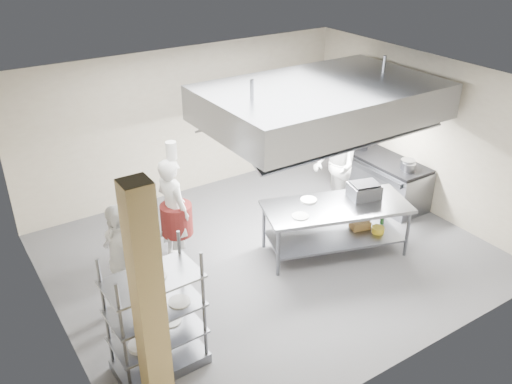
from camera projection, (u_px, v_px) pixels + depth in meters
floor at (270, 255)px, 9.34m from camera, size 7.00×7.00×0.00m
ceiling at (272, 85)px, 7.95m from camera, size 7.00×7.00×0.00m
wall_back at (187, 122)px, 10.87m from camera, size 7.00×0.00×7.00m
wall_left at (47, 242)px, 6.95m from camera, size 0.00×6.00×6.00m
wall_right at (422, 133)px, 10.34m from camera, size 0.00×6.00×6.00m
column at (149, 306)px, 5.83m from camera, size 0.30×0.30×3.00m
exhaust_hood at (321, 102)px, 9.15m from camera, size 4.00×2.50×0.60m
hood_strip_a at (278, 130)px, 8.87m from camera, size 1.60×0.12×0.04m
hood_strip_b at (359, 110)px, 9.74m from camera, size 1.60×0.12×0.04m
wall_shelf at (265, 108)px, 11.63m from camera, size 1.50×0.28×0.04m
island at (335, 228)px, 9.24m from camera, size 2.64×1.73×0.91m
island_worktop at (337, 207)px, 9.05m from camera, size 2.64×1.73×0.06m
island_undershelf at (334, 236)px, 9.31m from camera, size 2.42×1.58×0.04m
pass_rack at (156, 314)px, 6.68m from camera, size 1.17×0.71×1.73m
cooking_range at (381, 179)px, 11.01m from camera, size 0.80×2.00×0.84m
range_top at (383, 159)px, 10.80m from camera, size 0.78×1.96×0.06m
chef_head at (173, 211)px, 8.80m from camera, size 0.58×0.76×1.88m
chef_line at (335, 166)px, 10.27m from camera, size 1.02×1.14×1.95m
chef_plating at (122, 262)px, 7.56m from camera, size 0.55×1.11×1.83m
griddle at (364, 191)px, 9.22m from camera, size 0.59×0.51×0.25m
wicker_basket at (360, 224)px, 9.48m from camera, size 0.38×0.31×0.14m
stockpot at (408, 164)px, 10.28m from camera, size 0.27×0.27×0.19m
plate_stack at (158, 333)px, 6.82m from camera, size 0.28×0.28×0.05m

